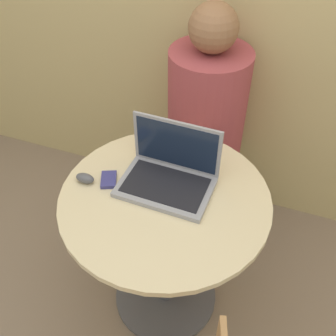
# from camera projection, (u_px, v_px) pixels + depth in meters

# --- Properties ---
(ground_plane) EXTENTS (12.00, 12.00, 0.00)m
(ground_plane) POSITION_uv_depth(u_px,v_px,m) (166.00, 295.00, 1.99)
(ground_plane) COLOR #7F6B56
(round_table) EXTENTS (0.81, 0.81, 0.74)m
(round_table) POSITION_uv_depth(u_px,v_px,m) (165.00, 231.00, 1.63)
(round_table) COLOR #4C4C51
(round_table) RESTS_ON ground_plane
(laptop) EXTENTS (0.36, 0.25, 0.24)m
(laptop) POSITION_uv_depth(u_px,v_px,m) (169.00, 173.00, 1.51)
(laptop) COLOR gray
(laptop) RESTS_ON round_table
(cell_phone) EXTENTS (0.09, 0.10, 0.02)m
(cell_phone) POSITION_uv_depth(u_px,v_px,m) (108.00, 180.00, 1.54)
(cell_phone) COLOR navy
(cell_phone) RESTS_ON round_table
(computer_mouse) EXTENTS (0.08, 0.04, 0.04)m
(computer_mouse) POSITION_uv_depth(u_px,v_px,m) (85.00, 178.00, 1.53)
(computer_mouse) COLOR #4C4C51
(computer_mouse) RESTS_ON round_table
(person_seated) EXTENTS (0.40, 0.60, 1.25)m
(person_seated) POSITION_uv_depth(u_px,v_px,m) (207.00, 136.00, 2.11)
(person_seated) COLOR brown
(person_seated) RESTS_ON ground_plane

